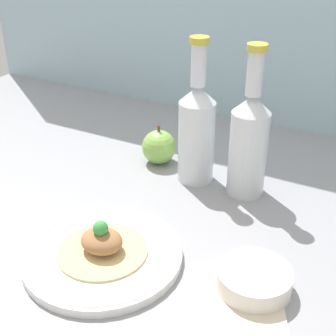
{
  "coord_description": "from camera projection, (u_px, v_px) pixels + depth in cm",
  "views": [
    {
      "loc": [
        29.39,
        -57.0,
        47.64
      ],
      "look_at": [
        -3.19,
        3.37,
        10.0
      ],
      "focal_mm": 50.0,
      "sensor_mm": 36.0,
      "label": 1
    }
  ],
  "objects": [
    {
      "name": "cider_bottle_right",
      "position": [
        249.0,
        141.0,
        0.86
      ],
      "size": [
        7.11,
        7.11,
        28.57
      ],
      "color": "silver",
      "rests_on": "ground_plane"
    },
    {
      "name": "apple",
      "position": [
        159.0,
        147.0,
        1.0
      ],
      "size": [
        7.3,
        7.3,
        8.7
      ],
      "color": "#84B74C",
      "rests_on": "ground_plane"
    },
    {
      "name": "plated_food",
      "position": [
        102.0,
        244.0,
        0.72
      ],
      "size": [
        14.19,
        14.19,
        5.65
      ],
      "color": "#D6BC7F",
      "rests_on": "plate"
    },
    {
      "name": "cider_bottle_left",
      "position": [
        197.0,
        130.0,
        0.9
      ],
      "size": [
        7.11,
        7.11,
        28.57
      ],
      "color": "silver",
      "rests_on": "ground_plane"
    },
    {
      "name": "ground_plane",
      "position": [
        175.0,
        242.0,
        0.8
      ],
      "size": [
        180.0,
        110.0,
        4.0
      ],
      "primitive_type": "cube",
      "color": "gray"
    },
    {
      "name": "plate",
      "position": [
        103.0,
        254.0,
        0.73
      ],
      "size": [
        24.85,
        24.85,
        1.69
      ],
      "color": "white",
      "rests_on": "ground_plane"
    },
    {
      "name": "napkin",
      "position": [
        238.0,
        310.0,
        0.63
      ],
      "size": [
        17.94,
        19.67,
        0.8
      ],
      "color": "beige",
      "rests_on": "ground_plane"
    },
    {
      "name": "dipping_bowl",
      "position": [
        254.0,
        280.0,
        0.66
      ],
      "size": [
        10.76,
        10.76,
        3.39
      ],
      "color": "silver",
      "rests_on": "ground_plane"
    }
  ]
}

